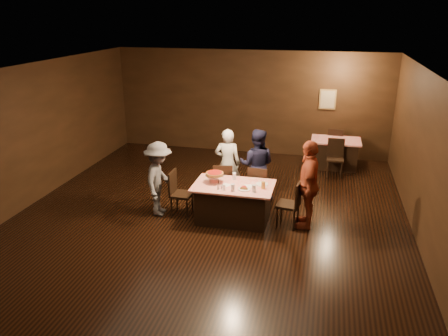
{
  "coord_description": "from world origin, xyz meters",
  "views": [
    {
      "loc": [
        2.18,
        -7.45,
        4.06
      ],
      "look_at": [
        0.23,
        0.73,
        1.0
      ],
      "focal_mm": 35.0,
      "sensor_mm": 36.0,
      "label": 1
    }
  ],
  "objects_px": {
    "chair_far_left": "(223,183)",
    "pizza_stand": "(215,174)",
    "chair_far_right": "(259,186)",
    "chair_back_far": "(335,144)",
    "diner_white_jacket": "(228,163)",
    "back_table": "(335,153)",
    "diner_navy_hoodie": "(257,165)",
    "plate_empty": "(262,184)",
    "chair_end_right": "(288,204)",
    "glass_back": "(234,176)",
    "diner_grey_knit": "(159,179)",
    "chair_back_near": "(335,158)",
    "glass_amber": "(263,185)",
    "diner_red_shirt": "(308,184)",
    "glass_front_right": "(254,188)",
    "main_table": "(233,202)",
    "chair_end_left": "(182,193)",
    "glass_front_left": "(233,187)"
  },
  "relations": [
    {
      "from": "pizza_stand",
      "to": "plate_empty",
      "type": "height_order",
      "value": "pizza_stand"
    },
    {
      "from": "diner_white_jacket",
      "to": "diner_grey_knit",
      "type": "height_order",
      "value": "diner_white_jacket"
    },
    {
      "from": "chair_end_right",
      "to": "glass_back",
      "type": "xyz_separation_m",
      "value": [
        -1.15,
        0.3,
        0.37
      ]
    },
    {
      "from": "chair_end_right",
      "to": "glass_back",
      "type": "relative_size",
      "value": 6.79
    },
    {
      "from": "diner_navy_hoodie",
      "to": "pizza_stand",
      "type": "height_order",
      "value": "diner_navy_hoodie"
    },
    {
      "from": "diner_navy_hoodie",
      "to": "glass_back",
      "type": "distance_m",
      "value": 0.92
    },
    {
      "from": "diner_white_jacket",
      "to": "plate_empty",
      "type": "bearing_deg",
      "value": 129.51
    },
    {
      "from": "main_table",
      "to": "glass_front_left",
      "type": "distance_m",
      "value": 0.55
    },
    {
      "from": "pizza_stand",
      "to": "chair_back_far",
      "type": "bearing_deg",
      "value": 60.93
    },
    {
      "from": "pizza_stand",
      "to": "plate_empty",
      "type": "relative_size",
      "value": 1.52
    },
    {
      "from": "glass_front_right",
      "to": "chair_end_left",
      "type": "bearing_deg",
      "value": 170.84
    },
    {
      "from": "diner_navy_hoodie",
      "to": "plate_empty",
      "type": "height_order",
      "value": "diner_navy_hoodie"
    },
    {
      "from": "chair_far_left",
      "to": "chair_far_right",
      "type": "relative_size",
      "value": 1.0
    },
    {
      "from": "diner_red_shirt",
      "to": "diner_grey_knit",
      "type": "bearing_deg",
      "value": -89.09
    },
    {
      "from": "diner_grey_knit",
      "to": "chair_far_right",
      "type": "bearing_deg",
      "value": -73.08
    },
    {
      "from": "diner_white_jacket",
      "to": "plate_empty",
      "type": "relative_size",
      "value": 6.38
    },
    {
      "from": "chair_far_left",
      "to": "pizza_stand",
      "type": "xyz_separation_m",
      "value": [
        -0.0,
        -0.7,
        0.48
      ]
    },
    {
      "from": "main_table",
      "to": "chair_far_left",
      "type": "relative_size",
      "value": 1.68
    },
    {
      "from": "diner_navy_hoodie",
      "to": "diner_grey_knit",
      "type": "distance_m",
      "value": 2.2
    },
    {
      "from": "chair_back_far",
      "to": "diner_white_jacket",
      "type": "distance_m",
      "value": 4.02
    },
    {
      "from": "diner_navy_hoodie",
      "to": "diner_grey_knit",
      "type": "height_order",
      "value": "diner_navy_hoodie"
    },
    {
      "from": "diner_navy_hoodie",
      "to": "pizza_stand",
      "type": "bearing_deg",
      "value": 59.24
    },
    {
      "from": "glass_front_left",
      "to": "glass_amber",
      "type": "xyz_separation_m",
      "value": [
        0.55,
        0.25,
        0.0
      ]
    },
    {
      "from": "chair_far_right",
      "to": "plate_empty",
      "type": "xyz_separation_m",
      "value": [
        0.15,
        -0.6,
        0.3
      ]
    },
    {
      "from": "chair_end_right",
      "to": "glass_amber",
      "type": "height_order",
      "value": "chair_end_right"
    },
    {
      "from": "diner_navy_hoodie",
      "to": "chair_end_left",
      "type": "bearing_deg",
      "value": 40.66
    },
    {
      "from": "main_table",
      "to": "diner_grey_knit",
      "type": "xyz_separation_m",
      "value": [
        -1.56,
        -0.07,
        0.4
      ]
    },
    {
      "from": "back_table",
      "to": "glass_amber",
      "type": "bearing_deg",
      "value": -110.16
    },
    {
      "from": "chair_end_right",
      "to": "glass_front_right",
      "type": "relative_size",
      "value": 6.79
    },
    {
      "from": "back_table",
      "to": "diner_red_shirt",
      "type": "relative_size",
      "value": 0.73
    },
    {
      "from": "back_table",
      "to": "glass_back",
      "type": "relative_size",
      "value": 9.29
    },
    {
      "from": "back_table",
      "to": "glass_front_left",
      "type": "relative_size",
      "value": 9.29
    },
    {
      "from": "chair_back_far",
      "to": "diner_red_shirt",
      "type": "xyz_separation_m",
      "value": [
        -0.55,
        -4.29,
        0.41
      ]
    },
    {
      "from": "back_table",
      "to": "diner_navy_hoodie",
      "type": "relative_size",
      "value": 0.8
    },
    {
      "from": "main_table",
      "to": "diner_white_jacket",
      "type": "relative_size",
      "value": 1.0
    },
    {
      "from": "chair_back_near",
      "to": "diner_navy_hoodie",
      "type": "relative_size",
      "value": 0.58
    },
    {
      "from": "chair_end_left",
      "to": "glass_amber",
      "type": "distance_m",
      "value": 1.74
    },
    {
      "from": "chair_back_near",
      "to": "glass_amber",
      "type": "relative_size",
      "value": 6.79
    },
    {
      "from": "chair_back_near",
      "to": "glass_front_right",
      "type": "height_order",
      "value": "chair_back_near"
    },
    {
      "from": "chair_far_left",
      "to": "diner_red_shirt",
      "type": "relative_size",
      "value": 0.54
    },
    {
      "from": "diner_navy_hoodie",
      "to": "glass_amber",
      "type": "distance_m",
      "value": 1.25
    },
    {
      "from": "chair_back_far",
      "to": "chair_end_right",
      "type": "bearing_deg",
      "value": 83.05
    },
    {
      "from": "chair_far_right",
      "to": "diner_navy_hoodie",
      "type": "height_order",
      "value": "diner_navy_hoodie"
    },
    {
      "from": "main_table",
      "to": "glass_back",
      "type": "bearing_deg",
      "value": 99.46
    },
    {
      "from": "chair_far_right",
      "to": "chair_back_far",
      "type": "xyz_separation_m",
      "value": [
        1.6,
        3.62,
        0.0
      ]
    },
    {
      "from": "chair_far_right",
      "to": "diner_red_shirt",
      "type": "xyz_separation_m",
      "value": [
        1.06,
        -0.66,
        0.41
      ]
    },
    {
      "from": "chair_back_far",
      "to": "back_table",
      "type": "bearing_deg",
      "value": 94.73
    },
    {
      "from": "diner_red_shirt",
      "to": "plate_empty",
      "type": "bearing_deg",
      "value": -96.06
    },
    {
      "from": "glass_front_left",
      "to": "chair_back_near",
      "type": "bearing_deg",
      "value": 59.93
    },
    {
      "from": "chair_back_near",
      "to": "diner_navy_hoodie",
      "type": "bearing_deg",
      "value": -133.43
    }
  ]
}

